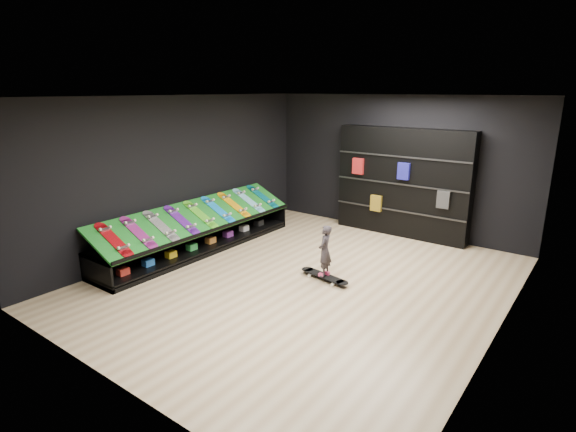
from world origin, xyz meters
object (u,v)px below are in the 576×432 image
Objects in this scene: display_rack at (200,238)px; back_shelving at (402,183)px; floor_skateboard at (324,278)px; child at (325,261)px.

display_rack is 4.44m from back_shelving.
child is at bearing -170.59° from floor_skateboard.
floor_skateboard is at bearing 4.21° from display_rack.
display_rack is 2.81m from child.
display_rack is at bearing -130.23° from back_shelving.
back_shelving is 3.31m from floor_skateboard.
back_shelving reaches higher than floor_skateboard.
floor_skateboard is 1.87× the size of child.
back_shelving is at bearing 166.84° from child.
back_shelving reaches higher than child.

